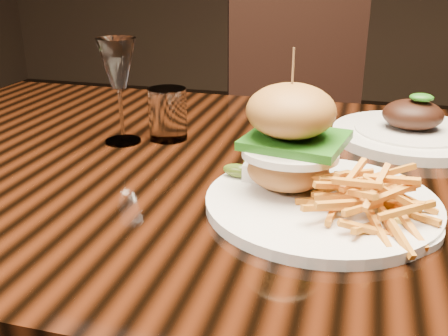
% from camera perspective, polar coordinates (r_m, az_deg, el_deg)
% --- Properties ---
extents(dining_table, '(1.60, 0.90, 0.75)m').
position_cam_1_polar(dining_table, '(0.88, 6.21, -4.69)').
color(dining_table, black).
rests_on(dining_table, ground).
extents(burger_plate, '(0.31, 0.31, 0.21)m').
position_cam_1_polar(burger_plate, '(0.71, 9.96, -0.19)').
color(burger_plate, silver).
rests_on(burger_plate, dining_table).
extents(side_saucer, '(0.14, 0.14, 0.02)m').
position_cam_1_polar(side_saucer, '(0.69, 17.17, -5.95)').
color(side_saucer, silver).
rests_on(side_saucer, dining_table).
extents(ramekin, '(0.11, 0.11, 0.04)m').
position_cam_1_polar(ramekin, '(0.78, 5.73, -0.34)').
color(ramekin, silver).
rests_on(ramekin, dining_table).
extents(wine_glass, '(0.07, 0.07, 0.19)m').
position_cam_1_polar(wine_glass, '(0.95, -11.49, 10.72)').
color(wine_glass, white).
rests_on(wine_glass, dining_table).
extents(water_tumbler, '(0.07, 0.07, 0.10)m').
position_cam_1_polar(water_tumbler, '(0.98, -6.13, 5.86)').
color(water_tumbler, white).
rests_on(water_tumbler, dining_table).
extents(far_dish, '(0.28, 0.28, 0.09)m').
position_cam_1_polar(far_dish, '(1.03, 19.64, 3.81)').
color(far_dish, silver).
rests_on(far_dish, dining_table).
extents(chair_far, '(0.59, 0.59, 0.95)m').
position_cam_1_polar(chair_far, '(1.76, 8.23, 4.20)').
color(chair_far, black).
rests_on(chair_far, ground).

